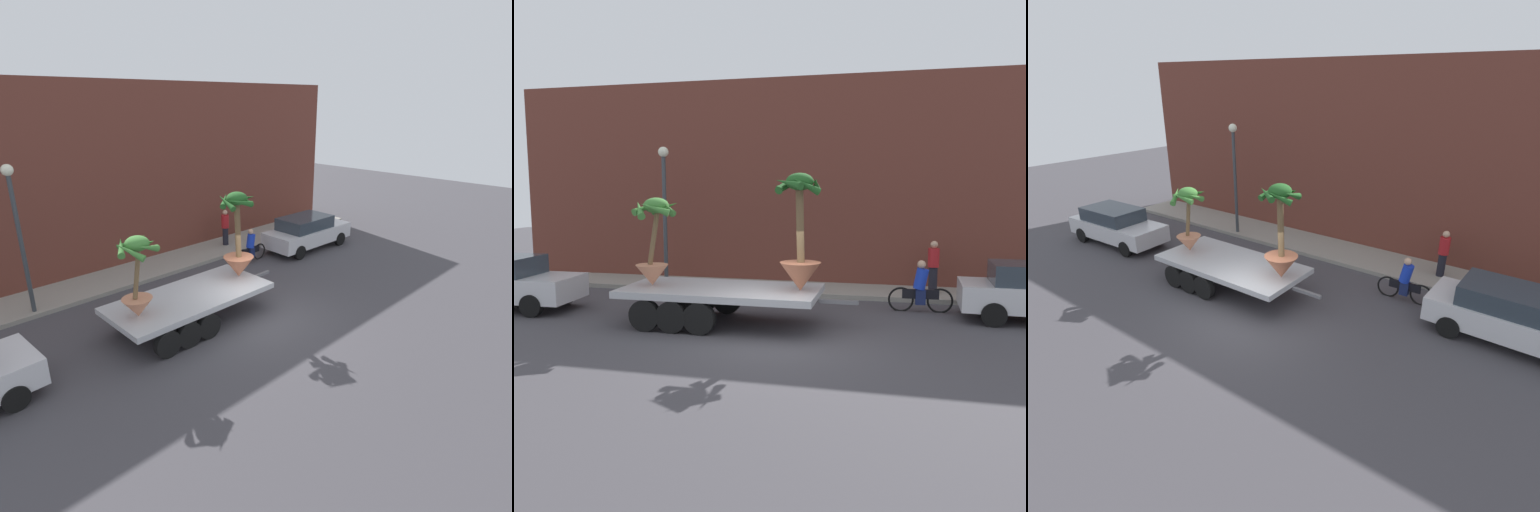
{
  "view_description": "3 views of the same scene",
  "coord_description": "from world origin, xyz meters",
  "views": [
    {
      "loc": [
        -8.95,
        -9.04,
        6.79
      ],
      "look_at": [
        1.28,
        1.33,
        1.48
      ],
      "focal_mm": 30.36,
      "sensor_mm": 36.0,
      "label": 1
    },
    {
      "loc": [
        2.65,
        -11.77,
        3.58
      ],
      "look_at": [
        -0.67,
        2.26,
        1.71
      ],
      "focal_mm": 37.04,
      "sensor_mm": 36.0,
      "label": 2
    },
    {
      "loc": [
        7.28,
        -8.11,
        6.71
      ],
      "look_at": [
        -0.11,
        2.05,
        1.31
      ],
      "focal_mm": 28.96,
      "sensor_mm": 36.0,
      "label": 3
    }
  ],
  "objects": [
    {
      "name": "building_facade",
      "position": [
        0.0,
        7.8,
        3.75
      ],
      "size": [
        24.0,
        1.2,
        7.5
      ],
      "primitive_type": "cube",
      "color": "brown",
      "rests_on": "ground"
    },
    {
      "name": "ground_plane",
      "position": [
        0.0,
        0.0,
        0.0
      ],
      "size": [
        60.0,
        60.0,
        0.0
      ],
      "primitive_type": "plane",
      "color": "#423F44"
    },
    {
      "name": "street_lamp",
      "position": [
        -5.16,
        5.3,
        3.23
      ],
      "size": [
        0.36,
        0.36,
        4.83
      ],
      "color": "#383D42",
      "rests_on": "sidewalk"
    },
    {
      "name": "trailing_car",
      "position": [
        -8.72,
        1.43,
        0.83
      ],
      "size": [
        4.67,
        2.01,
        1.58
      ],
      "color": "silver",
      "rests_on": "ground"
    },
    {
      "name": "pedestrian_near_gate",
      "position": [
        3.93,
        6.1,
        1.04
      ],
      "size": [
        0.36,
        0.36,
        1.71
      ],
      "color": "black",
      "rests_on": "sidewalk"
    },
    {
      "name": "sidewalk",
      "position": [
        0.0,
        6.1,
        0.07
      ],
      "size": [
        24.0,
        2.2,
        0.15
      ],
      "primitive_type": "cube",
      "color": "gray",
      "rests_on": "ground"
    },
    {
      "name": "cyclist",
      "position": [
        3.44,
        3.85,
        0.67
      ],
      "size": [
        1.84,
        0.36,
        1.54
      ],
      "color": "black",
      "rests_on": "ground"
    },
    {
      "name": "flatbed_trailer",
      "position": [
        -1.98,
        1.23,
        0.76
      ],
      "size": [
        6.16,
        2.49,
        0.98
      ],
      "color": "#B7BABF",
      "rests_on": "ground"
    },
    {
      "name": "potted_palm_rear",
      "position": [
        0.34,
        1.25,
        2.17
      ],
      "size": [
        1.24,
        1.33,
        2.97
      ],
      "color": "#B26647",
      "rests_on": "flatbed_trailer"
    },
    {
      "name": "potted_palm_middle",
      "position": [
        -3.58,
        1.09,
        2.09
      ],
      "size": [
        1.21,
        1.28,
        2.35
      ],
      "color": "tan",
      "rests_on": "flatbed_trailer"
    },
    {
      "name": "parked_car",
      "position": [
        6.65,
        3.33,
        0.83
      ],
      "size": [
        4.57,
        1.94,
        1.58
      ],
      "color": "silver",
      "rests_on": "ground"
    }
  ]
}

